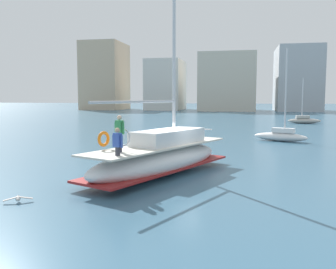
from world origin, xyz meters
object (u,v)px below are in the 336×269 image
object	(u,v)px
main_sailboat	(161,156)
seagull	(18,198)
moored_sloop_near	(281,135)
moored_sloop_far	(304,120)

from	to	relation	value
main_sailboat	seagull	world-z (taller)	main_sailboat
main_sailboat	seagull	distance (m)	7.07
seagull	moored_sloop_near	bearing A→B (deg)	62.28
moored_sloop_near	moored_sloop_far	world-z (taller)	moored_sloop_near
moored_sloop_near	moored_sloop_far	xyz separation A→B (m)	(5.43, 22.91, -0.03)
main_sailboat	seagull	xyz separation A→B (m)	(-4.05, -5.74, -0.76)
moored_sloop_near	seagull	xyz separation A→B (m)	(-11.24, -21.38, -0.39)
moored_sloop_near	seagull	distance (m)	24.16
main_sailboat	moored_sloop_far	size ratio (longest dim) A/B	2.01
moored_sloop_far	seagull	size ratio (longest dim) A/B	6.80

